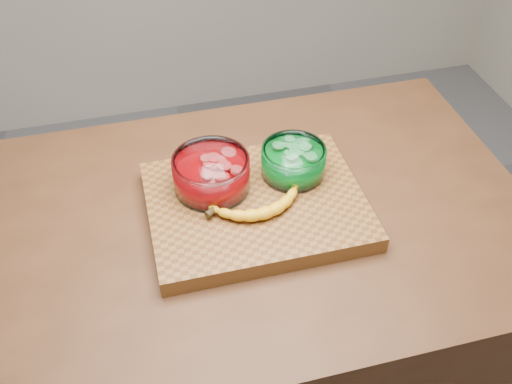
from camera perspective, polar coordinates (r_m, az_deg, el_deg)
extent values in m
cube|color=#492916|center=(1.57, 0.00, -13.64)|extent=(1.20, 0.80, 0.90)
cube|color=brown|center=(1.21, 0.00, -1.38)|extent=(0.45, 0.35, 0.04)
cylinder|color=white|center=(1.20, -4.48, 1.88)|extent=(0.16, 0.16, 0.08)
cylinder|color=red|center=(1.21, -4.45, 1.48)|extent=(0.14, 0.14, 0.04)
cylinder|color=#FF5052|center=(1.19, -4.53, 2.58)|extent=(0.13, 0.13, 0.02)
cylinder|color=white|center=(1.24, 3.75, 3.10)|extent=(0.14, 0.14, 0.07)
cylinder|color=#049625|center=(1.24, 3.74, 2.78)|extent=(0.12, 0.12, 0.04)
cylinder|color=#6DE77D|center=(1.23, 3.79, 3.77)|extent=(0.11, 0.11, 0.02)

